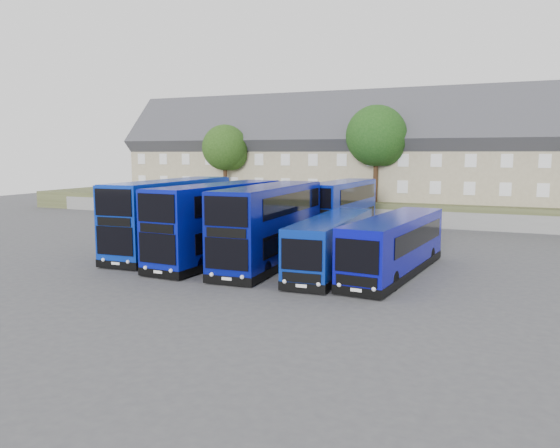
{
  "coord_description": "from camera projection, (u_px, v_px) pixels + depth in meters",
  "views": [
    {
      "loc": [
        14.13,
        -25.94,
        6.67
      ],
      "look_at": [
        0.62,
        5.6,
        2.2
      ],
      "focal_mm": 35.0,
      "sensor_mm": 36.0,
      "label": 1
    }
  ],
  "objects": [
    {
      "name": "ground",
      "position": [
        230.0,
        275.0,
        30.02
      ],
      "size": [
        120.0,
        120.0,
        0.0
      ],
      "primitive_type": "plane",
      "color": "#404145",
      "rests_on": "ground"
    },
    {
      "name": "retaining_wall",
      "position": [
        350.0,
        216.0,
        51.8
      ],
      "size": [
        70.0,
        0.4,
        1.5
      ],
      "primitive_type": "cube",
      "color": "slate",
      "rests_on": "ground"
    },
    {
      "name": "earth_bank",
      "position": [
        375.0,
        204.0,
        60.88
      ],
      "size": [
        80.0,
        20.0,
        2.0
      ],
      "primitive_type": "cube",
      "color": "#434828",
      "rests_on": "ground"
    },
    {
      "name": "terrace_row",
      "position": [
        396.0,
        154.0,
        55.34
      ],
      "size": [
        60.0,
        10.4,
        11.2
      ],
      "color": "tan",
      "rests_on": "earth_bank"
    },
    {
      "name": "dd_front_left",
      "position": [
        171.0,
        217.0,
        36.57
      ],
      "size": [
        3.34,
        12.28,
        4.84
      ],
      "rotation": [
        0.0,
        0.0,
        0.05
      ],
      "color": "#092BA6",
      "rests_on": "ground"
    },
    {
      "name": "dd_front_mid",
      "position": [
        218.0,
        223.0,
        33.95
      ],
      "size": [
        3.41,
        12.04,
        4.73
      ],
      "rotation": [
        0.0,
        0.0,
        -0.06
      ],
      "color": "#08129C",
      "rests_on": "ground"
    },
    {
      "name": "dd_front_right",
      "position": [
        270.0,
        226.0,
        32.62
      ],
      "size": [
        3.22,
        11.97,
        4.72
      ],
      "rotation": [
        0.0,
        0.0,
        0.04
      ],
      "color": "#060E7E",
      "rests_on": "ground"
    },
    {
      "name": "dd_rear_left",
      "position": [
        280.0,
        211.0,
        44.62
      ],
      "size": [
        3.31,
        10.33,
        4.04
      ],
      "rotation": [
        0.0,
        0.0,
        0.1
      ],
      "color": "navy",
      "rests_on": "ground"
    },
    {
      "name": "dd_rear_right",
      "position": [
        341.0,
        210.0,
        43.03
      ],
      "size": [
        2.87,
        11.21,
        4.42
      ],
      "rotation": [
        0.0,
        0.0,
        -0.03
      ],
      "color": "#081C9D",
      "rests_on": "ground"
    },
    {
      "name": "coach_east_a",
      "position": [
        332.0,
        245.0,
        30.96
      ],
      "size": [
        2.92,
        11.31,
        3.06
      ],
      "rotation": [
        0.0,
        0.0,
        0.05
      ],
      "color": "#082798",
      "rests_on": "ground"
    },
    {
      "name": "coach_east_b",
      "position": [
        395.0,
        246.0,
        30.03
      ],
      "size": [
        3.62,
        11.89,
        3.2
      ],
      "rotation": [
        0.0,
        0.0,
        -0.1
      ],
      "color": "#090BA8",
      "rests_on": "ground"
    },
    {
      "name": "tree_west",
      "position": [
        227.0,
        149.0,
        57.4
      ],
      "size": [
        4.8,
        4.8,
        7.65
      ],
      "color": "#382314",
      "rests_on": "earth_bank"
    },
    {
      "name": "tree_mid",
      "position": [
        378.0,
        138.0,
        51.47
      ],
      "size": [
        5.76,
        5.76,
        9.18
      ],
      "color": "#382314",
      "rests_on": "earth_bank"
    }
  ]
}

